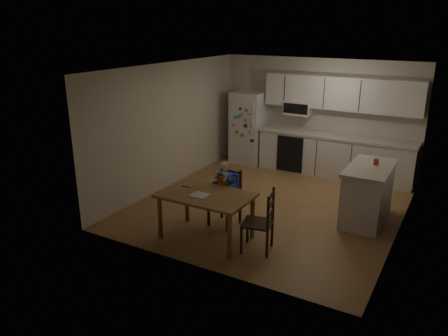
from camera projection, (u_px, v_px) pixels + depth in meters
name	position (u px, v px, depth m)	size (l,w,h in m)	color
room	(283.00, 134.00, 8.13)	(4.52, 5.01, 2.51)	olive
refrigerator	(249.00, 128.00, 10.36)	(0.72, 0.70, 1.70)	silver
kitchen_run	(335.00, 136.00, 9.46)	(3.37, 0.62, 2.15)	silver
kitchen_island	(367.00, 194.00, 7.35)	(0.69, 1.31, 0.97)	silver
red_cup	(376.00, 162.00, 7.27)	(0.08, 0.08, 0.10)	red
dining_table	(206.00, 200.00, 6.67)	(1.39, 0.89, 0.74)	brown
napkin	(200.00, 195.00, 6.58)	(0.27, 0.23, 0.01)	silver
toddler_spoon	(185.00, 186.00, 6.93)	(0.02, 0.02, 0.12)	blue
chair_booster	(226.00, 186.00, 7.17)	(0.45, 0.45, 1.11)	black
chair_side	(264.00, 218.00, 6.32)	(0.50, 0.50, 0.95)	black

